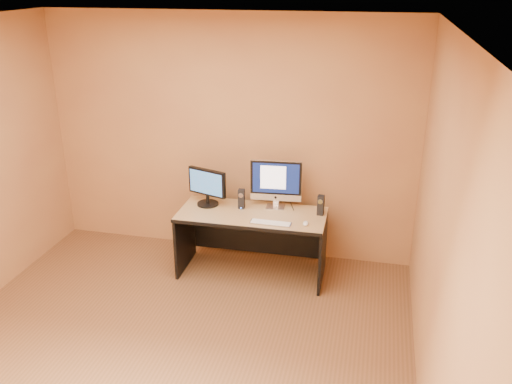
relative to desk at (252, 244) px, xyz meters
The scene contains 12 objects.
floor 1.56m from the desk, 104.43° to the right, with size 4.00×4.00×0.00m, color brown.
walls 1.80m from the desk, 104.43° to the right, with size 4.00×4.00×2.60m, color #AB7A45, non-canonical shape.
ceiling 2.72m from the desk, 104.43° to the right, with size 4.00×4.00×0.00m, color white.
desk is the anchor object (origin of this frame).
imac 0.67m from the desk, 45.86° to the left, with size 0.53×0.20×0.51m, color silver, non-canonical shape.
second_monitor 0.74m from the desk, 167.17° to the left, with size 0.45×0.22×0.39m, color black, non-canonical shape.
speaker_left 0.48m from the desk, 141.52° to the left, with size 0.06×0.07×0.20m, color black, non-canonical shape.
speaker_right 0.82m from the desk, 10.70° to the left, with size 0.06×0.07×0.20m, color black, non-canonical shape.
keyboard 0.47m from the desk, 40.14° to the right, with size 0.40×0.11×0.02m, color #B1B1B5.
mouse 0.69m from the desk, 14.35° to the right, with size 0.05×0.09×0.03m, color silver.
cable_a 0.57m from the desk, 35.01° to the left, with size 0.01×0.01×0.20m, color black.
cable_b 0.49m from the desk, 54.62° to the left, with size 0.01×0.01×0.17m, color black.
Camera 1 is at (1.54, -3.36, 2.94)m, focal length 38.00 mm.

